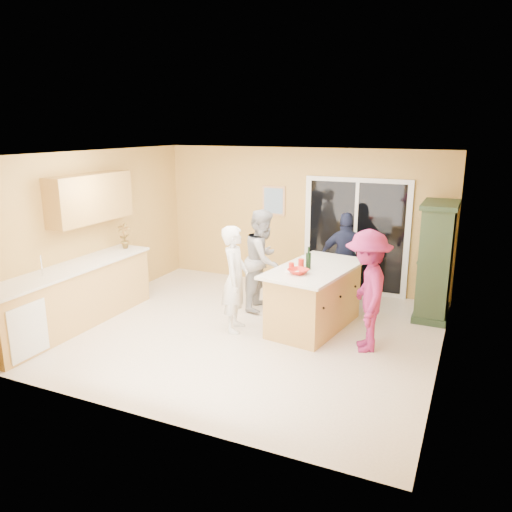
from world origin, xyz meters
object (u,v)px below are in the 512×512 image
at_px(green_hutch, 436,262).
at_px(woman_grey, 263,260).
at_px(woman_white, 235,279).
at_px(woman_magenta, 367,291).
at_px(woman_navy, 346,258).
at_px(kitchen_island, 314,299).

relative_size(green_hutch, woman_grey, 1.10).
bearing_deg(woman_grey, woman_white, 176.34).
height_order(woman_white, woman_magenta, woman_magenta).
relative_size(woman_grey, woman_navy, 1.06).
bearing_deg(woman_white, kitchen_island, -76.22).
bearing_deg(woman_navy, woman_grey, 17.41).
height_order(kitchen_island, green_hutch, green_hutch).
xyz_separation_m(woman_white, woman_navy, (1.19, 1.85, -0.00)).
xyz_separation_m(woman_grey, woman_magenta, (1.90, -0.91, -0.01)).
height_order(green_hutch, woman_white, green_hutch).
bearing_deg(woman_magenta, green_hutch, 138.05).
distance_m(kitchen_island, woman_navy, 1.33).
height_order(kitchen_island, woman_navy, woman_navy).
relative_size(kitchen_island, woman_navy, 1.22).
xyz_separation_m(green_hutch, woman_grey, (-2.63, -0.76, -0.06)).
bearing_deg(woman_grey, woman_navy, -58.65).
bearing_deg(woman_magenta, kitchen_island, -135.81).
relative_size(woman_white, woman_grey, 0.95).
height_order(woman_white, woman_grey, woman_grey).
distance_m(green_hutch, woman_white, 3.19).
relative_size(green_hutch, woman_navy, 1.17).
bearing_deg(woman_magenta, woman_navy, -175.80).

